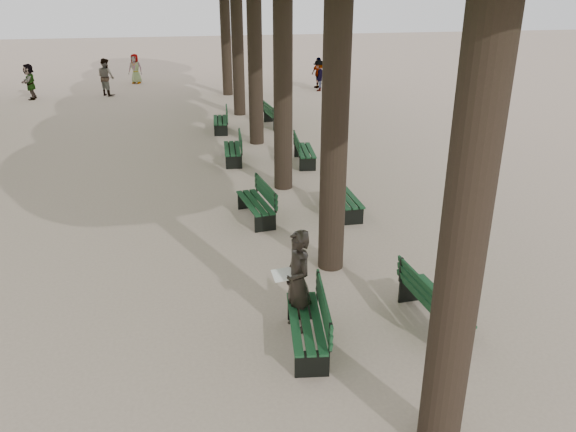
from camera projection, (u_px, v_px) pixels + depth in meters
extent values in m
plane|color=tan|center=(289.00, 363.00, 8.68)|extent=(120.00, 120.00, 0.00)
cylinder|color=#33261C|center=(474.00, 162.00, 5.72)|extent=(0.52, 0.52, 7.50)
cylinder|color=#33261C|center=(336.00, 83.00, 10.24)|extent=(0.52, 0.52, 7.50)
cylinder|color=#33261C|center=(283.00, 53.00, 14.76)|extent=(0.52, 0.52, 7.50)
cylinder|color=#33261C|center=(255.00, 37.00, 19.29)|extent=(0.52, 0.52, 7.50)
cylinder|color=#33261C|center=(237.00, 27.00, 23.81)|extent=(0.52, 0.52, 7.50)
cylinder|color=#33261C|center=(225.00, 20.00, 28.33)|extent=(0.52, 0.52, 7.50)
cube|color=black|center=(306.00, 334.00, 9.02)|extent=(0.76, 1.85, 0.45)
cube|color=#0D321B|center=(306.00, 322.00, 8.93)|extent=(0.78, 1.86, 0.04)
cube|color=#0D321B|center=(324.00, 307.00, 8.84)|extent=(0.29, 1.79, 0.40)
cube|color=black|center=(255.00, 211.00, 13.91)|extent=(0.75, 1.85, 0.45)
cube|color=#0D321B|center=(255.00, 202.00, 13.82)|extent=(0.77, 1.86, 0.04)
cube|color=#0D321B|center=(266.00, 191.00, 13.80)|extent=(0.28, 1.79, 0.40)
cube|color=black|center=(232.00, 155.00, 18.44)|extent=(0.66, 1.83, 0.45)
cube|color=#0D321B|center=(232.00, 148.00, 18.35)|extent=(0.68, 1.84, 0.04)
cube|color=#0D321B|center=(240.00, 140.00, 18.28)|extent=(0.18, 1.80, 0.40)
cube|color=black|center=(220.00, 126.00, 22.29)|extent=(0.66, 1.84, 0.45)
cube|color=#0D321B|center=(220.00, 120.00, 22.20)|extent=(0.68, 1.84, 0.04)
cube|color=#0D321B|center=(227.00, 113.00, 22.13)|extent=(0.19, 1.80, 0.40)
cube|color=black|center=(434.00, 312.00, 9.61)|extent=(0.61, 1.82, 0.45)
cube|color=#0D321B|center=(435.00, 301.00, 9.53)|extent=(0.63, 1.82, 0.04)
cube|color=#0D321B|center=(421.00, 289.00, 9.36)|extent=(0.13, 1.80, 0.40)
cube|color=black|center=(345.00, 204.00, 14.31)|extent=(0.53, 1.80, 0.45)
cube|color=#0D321B|center=(345.00, 196.00, 14.23)|extent=(0.55, 1.80, 0.04)
cube|color=#0D321B|center=(335.00, 187.00, 14.07)|extent=(0.05, 1.80, 0.40)
cube|color=black|center=(305.00, 157.00, 18.24)|extent=(0.72, 1.85, 0.45)
cube|color=#0D321B|center=(305.00, 150.00, 18.16)|extent=(0.74, 1.85, 0.04)
cube|color=#0D321B|center=(297.00, 142.00, 18.03)|extent=(0.24, 1.79, 0.40)
cube|color=black|center=(275.00, 120.00, 23.12)|extent=(0.66, 1.83, 0.45)
cube|color=#0D321B|center=(275.00, 115.00, 23.03)|extent=(0.68, 1.84, 0.04)
cube|color=#0D321B|center=(268.00, 109.00, 22.85)|extent=(0.18, 1.80, 0.40)
imported|color=black|center=(298.00, 281.00, 9.23)|extent=(0.49, 0.77, 1.80)
cube|color=white|center=(283.00, 275.00, 9.13)|extent=(0.37, 0.29, 0.12)
imported|color=#262628|center=(30.00, 82.00, 28.25)|extent=(0.40, 1.65, 1.77)
imported|color=#262628|center=(106.00, 77.00, 29.19)|extent=(0.90, 0.94, 1.91)
imported|color=#262628|center=(319.00, 73.00, 31.35)|extent=(1.03, 0.74, 1.68)
imported|color=#262628|center=(319.00, 76.00, 30.51)|extent=(0.69, 1.11, 1.65)
imported|color=#262628|center=(135.00, 69.00, 32.83)|extent=(0.89, 0.59, 1.69)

